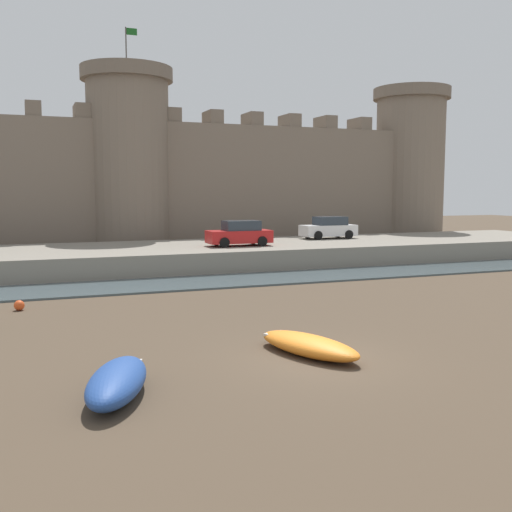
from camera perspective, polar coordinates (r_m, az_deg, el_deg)
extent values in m
plane|color=#4C3D2D|center=(17.70, 5.73, -9.80)|extent=(160.00, 160.00, 0.00)
cube|color=#47565B|center=(31.60, -6.78, -2.59)|extent=(80.00, 4.50, 0.10)
cube|color=gray|center=(38.52, -9.49, -0.11)|extent=(63.89, 10.00, 1.34)
cube|color=#7A6B5B|center=(47.85, -11.97, 6.36)|extent=(51.89, 2.80, 10.15)
cylinder|color=#7A6B5B|center=(47.88, -12.01, 8.17)|extent=(6.22, 6.22, 13.19)
cylinder|color=#706254|center=(48.65, -12.21, 16.55)|extent=(6.97, 6.97, 1.00)
cylinder|color=#4C4742|center=(49.05, -12.27, 18.84)|extent=(0.10, 0.10, 3.00)
cube|color=#19591E|center=(49.40, -11.75, 20.19)|extent=(0.80, 0.04, 0.50)
cylinder|color=#7A6B5B|center=(58.03, 14.42, 7.75)|extent=(6.22, 6.22, 13.19)
cylinder|color=#706254|center=(58.67, 14.62, 14.69)|extent=(6.97, 6.97, 1.00)
cube|color=#746557|center=(47.58, -20.47, 12.90)|extent=(1.10, 2.52, 1.10)
cube|color=#746557|center=(47.77, -16.27, 13.01)|extent=(1.10, 2.52, 1.10)
cube|color=#746557|center=(48.86, -8.07, 13.04)|extent=(1.10, 2.52, 1.10)
cube|color=#746557|center=(49.75, -4.15, 12.96)|extent=(1.10, 2.52, 1.10)
cube|color=#746557|center=(50.86, -0.38, 12.83)|extent=(1.10, 2.52, 1.10)
cube|color=#746557|center=(52.16, 3.21, 12.66)|extent=(1.10, 2.52, 1.10)
cube|color=#746557|center=(53.65, 6.61, 12.45)|extent=(1.10, 2.52, 1.10)
cube|color=#746557|center=(55.31, 9.81, 12.21)|extent=(1.10, 2.52, 1.10)
ellipsoid|color=#234793|center=(14.82, -13.09, -11.58)|extent=(2.38, 3.72, 0.77)
ellipsoid|color=blue|center=(14.81, -13.10, -11.36)|extent=(1.90, 3.03, 0.43)
cube|color=beige|center=(14.55, -13.31, -11.52)|extent=(1.08, 0.55, 0.06)
cube|color=beige|center=(16.08, -12.09, -9.84)|extent=(0.75, 0.50, 0.08)
ellipsoid|color=orange|center=(18.10, 5.04, -8.47)|extent=(2.53, 4.03, 0.59)
ellipsoid|color=gold|center=(18.09, 5.04, -8.29)|extent=(2.03, 3.29, 0.32)
cube|color=beige|center=(17.89, 5.70, -8.33)|extent=(1.15, 0.57, 0.06)
cube|color=beige|center=(19.11, 1.85, -7.41)|extent=(0.79, 0.51, 0.08)
sphere|color=#E04C1E|center=(26.38, -21.62, -4.39)|extent=(0.42, 0.42, 0.42)
cube|color=red|center=(38.46, -1.63, 1.86)|extent=(4.11, 1.71, 0.80)
cube|color=#2D3842|center=(38.47, -1.42, 2.91)|extent=(2.26, 1.50, 0.64)
cylinder|color=black|center=(37.27, -3.02, 1.29)|extent=(0.64, 0.18, 0.64)
cylinder|color=black|center=(38.88, -3.81, 1.49)|extent=(0.64, 0.18, 0.64)
cylinder|color=black|center=(38.15, 0.60, 1.41)|extent=(0.64, 0.18, 0.64)
cylinder|color=black|center=(39.72, -0.31, 1.60)|extent=(0.64, 0.18, 0.64)
cube|color=silver|center=(44.74, 6.89, 2.44)|extent=(4.11, 1.71, 0.80)
cube|color=#2D3842|center=(44.77, 7.07, 3.34)|extent=(2.26, 1.50, 0.64)
cylinder|color=black|center=(43.42, 5.94, 1.97)|extent=(0.64, 0.18, 0.64)
cylinder|color=black|center=(44.93, 4.94, 2.12)|extent=(0.64, 0.18, 0.64)
cylinder|color=black|center=(44.64, 8.84, 2.04)|extent=(0.64, 0.18, 0.64)
cylinder|color=black|center=(46.11, 7.78, 2.19)|extent=(0.64, 0.18, 0.64)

